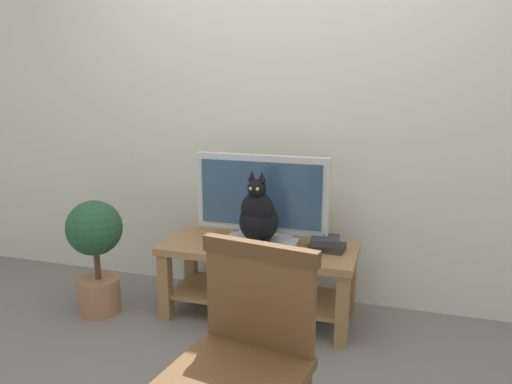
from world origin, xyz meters
name	(u,v)px	position (x,y,z in m)	size (l,w,h in m)	color
ground_plane	(241,361)	(0.00, 0.00, 0.00)	(12.00, 12.00, 0.00)	slate
back_wall	(285,86)	(0.00, 0.93, 1.40)	(7.00, 0.12, 2.80)	beige
tv_stand	(258,267)	(-0.05, 0.50, 0.33)	(1.18, 0.48, 0.47)	olive
tv	(261,198)	(-0.05, 0.56, 0.75)	(0.82, 0.20, 0.54)	#B7B7BC
media_box	(259,247)	(-0.02, 0.40, 0.50)	(0.43, 0.27, 0.06)	#ADADB2
cat	(258,216)	(-0.02, 0.38, 0.69)	(0.23, 0.29, 0.42)	black
wooden_chair	(244,350)	(0.25, -0.69, 0.52)	(0.52, 0.52, 0.88)	brown
book_stack	(326,244)	(0.35, 0.53, 0.51)	(0.21, 0.17, 0.08)	#2D2D33
potted_plant	(96,247)	(-1.03, 0.27, 0.43)	(0.34, 0.34, 0.73)	#9E6B4C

